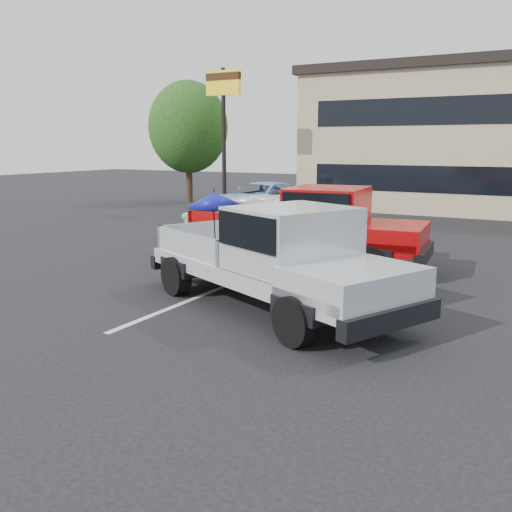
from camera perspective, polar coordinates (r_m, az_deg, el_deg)
The scene contains 8 objects.
ground at distance 8.00m, azimuth 3.84°, elevation -10.15°, with size 90.00×90.00×0.00m, color black.
stripe_left at distance 11.09m, azimuth -5.77°, elevation -4.08°, with size 0.12×5.00×0.01m, color silver.
motel_sign at distance 24.64m, azimuth -3.28°, elevation 15.18°, with size 1.60×0.22×6.00m.
tree_left at distance 29.32m, azimuth -6.80°, elevation 12.67°, with size 3.96×3.96×6.02m.
silver_pickup at distance 9.81m, azimuth 2.64°, elevation 0.24°, with size 5.99×4.15×2.06m.
red_pickup at distance 13.58m, azimuth 6.42°, elevation 3.20°, with size 5.98×2.62×1.91m.
silver_sedan at distance 15.10m, azimuth 1.63°, elevation 2.98°, with size 1.61×4.63×1.53m, color #B1B3B9.
blue_suv at distance 22.97m, azimuth 0.58°, elevation 5.63°, with size 2.34×5.06×1.41m, color #9CBEE8.
Camera 1 is at (3.17, -6.75, 2.90)m, focal length 40.00 mm.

